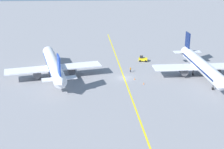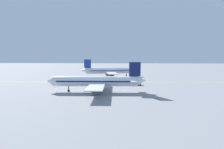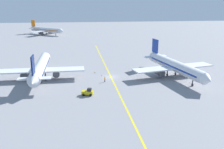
# 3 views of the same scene
# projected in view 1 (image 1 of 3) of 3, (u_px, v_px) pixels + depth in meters

# --- Properties ---
(ground_plane) EXTENTS (400.00, 400.00, 0.00)m
(ground_plane) POSITION_uv_depth(u_px,v_px,m) (124.00, 78.00, 92.95)
(ground_plane) COLOR gray
(apron_yellow_centreline) EXTENTS (4.23, 119.95, 0.01)m
(apron_yellow_centreline) POSITION_uv_depth(u_px,v_px,m) (124.00, 78.00, 92.94)
(apron_yellow_centreline) COLOR yellow
(apron_yellow_centreline) RESTS_ON ground
(airplane_at_gate) EXTENTS (28.12, 35.47, 10.60)m
(airplane_at_gate) POSITION_uv_depth(u_px,v_px,m) (201.00, 65.00, 92.42)
(airplane_at_gate) COLOR silver
(airplane_at_gate) RESTS_ON ground
(airplane_adjacent_stand) EXTENTS (28.45, 35.20, 10.60)m
(airplane_adjacent_stand) POSITION_uv_depth(u_px,v_px,m) (54.00, 65.00, 92.33)
(airplane_adjacent_stand) COLOR white
(airplane_adjacent_stand) RESTS_ON ground
(baggage_tug_white) EXTENTS (3.24, 2.26, 2.11)m
(baggage_tug_white) POSITION_uv_depth(u_px,v_px,m) (143.00, 59.00, 108.05)
(baggage_tug_white) COLOR gold
(baggage_tug_white) RESTS_ON ground
(ground_crew_worker) EXTENTS (0.38, 0.50, 1.68)m
(ground_crew_worker) POSITION_uv_depth(u_px,v_px,m) (130.00, 69.00, 97.42)
(ground_crew_worker) COLOR #23232D
(ground_crew_worker) RESTS_ON ground
(traffic_cone_near_nose) EXTENTS (0.32, 0.32, 0.55)m
(traffic_cone_near_nose) POSITION_uv_depth(u_px,v_px,m) (144.00, 83.00, 87.95)
(traffic_cone_near_nose) COLOR orange
(traffic_cone_near_nose) RESTS_ON ground
(traffic_cone_mid_apron) EXTENTS (0.32, 0.32, 0.55)m
(traffic_cone_mid_apron) POSITION_uv_depth(u_px,v_px,m) (135.00, 79.00, 91.48)
(traffic_cone_mid_apron) COLOR orange
(traffic_cone_mid_apron) RESTS_ON ground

